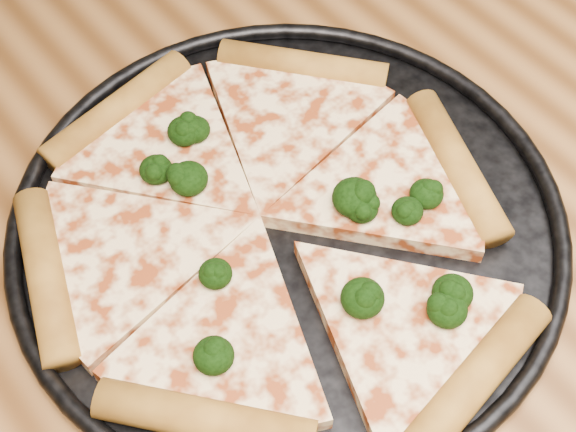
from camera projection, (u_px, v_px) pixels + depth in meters
pizza_pan at (288, 223)px, 0.53m from camera, size 0.35×0.35×0.02m
pizza at (266, 222)px, 0.52m from camera, size 0.31×0.33×0.02m
broccoli_florets at (309, 227)px, 0.51m from camera, size 0.19×0.22×0.02m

